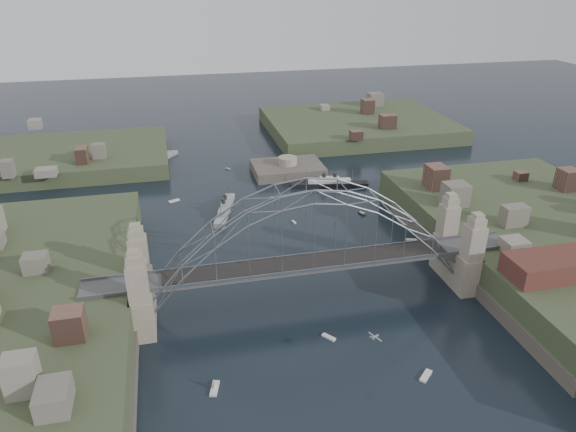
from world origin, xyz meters
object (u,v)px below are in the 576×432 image
(naval_cruiser_far, at_px, (163,157))
(fort_island, at_px, (288,174))
(naval_cruiser_near, at_px, (225,209))
(wharf_shed, at_px, (560,265))
(ocean_liner, at_px, (329,184))
(bridge, at_px, (310,244))

(naval_cruiser_far, bearing_deg, fort_island, -30.38)
(fort_island, distance_m, naval_cruiser_near, 34.20)
(wharf_shed, relative_size, ocean_liner, 0.86)
(bridge, distance_m, fort_island, 72.14)
(bridge, xyz_separation_m, fort_island, (12.00, 70.00, -12.66))
(wharf_shed, xyz_separation_m, naval_cruiser_far, (-70.43, 106.53, -9.22))
(naval_cruiser_near, distance_m, ocean_liner, 34.70)
(ocean_liner, bearing_deg, naval_cruiser_far, 142.93)
(bridge, relative_size, wharf_shed, 4.20)
(fort_island, relative_size, naval_cruiser_far, 1.66)
(naval_cruiser_near, bearing_deg, naval_cruiser_far, 107.76)
(naval_cruiser_near, height_order, naval_cruiser_far, naval_cruiser_near)
(wharf_shed, xyz_separation_m, ocean_liner, (-22.37, 70.23, -9.12))
(naval_cruiser_far, bearing_deg, naval_cruiser_near, -72.24)
(wharf_shed, bearing_deg, fort_island, 110.85)
(wharf_shed, relative_size, naval_cruiser_far, 1.51)
(naval_cruiser_far, bearing_deg, ocean_liner, -37.07)
(fort_island, distance_m, wharf_shed, 90.48)
(naval_cruiser_far, xyz_separation_m, ocean_liner, (48.06, -36.30, 0.10))
(bridge, height_order, naval_cruiser_near, bridge)
(fort_island, relative_size, wharf_shed, 1.10)
(bridge, relative_size, fort_island, 3.82)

